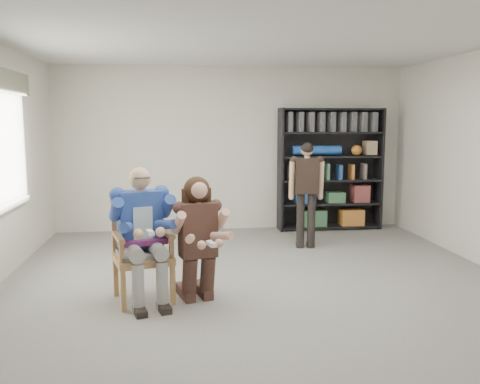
{
  "coord_description": "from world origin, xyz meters",
  "views": [
    {
      "loc": [
        -0.9,
        -5.25,
        1.86
      ],
      "look_at": [
        -0.2,
        0.6,
        1.05
      ],
      "focal_mm": 38.0,
      "sensor_mm": 36.0,
      "label": 1
    }
  ],
  "objects": [
    {
      "name": "room_shell",
      "position": [
        0.0,
        0.0,
        1.4
      ],
      "size": [
        6.0,
        7.0,
        2.8
      ],
      "primitive_type": null,
      "color": "silver",
      "rests_on": "ground"
    },
    {
      "name": "floor",
      "position": [
        0.0,
        0.0,
        0.0
      ],
      "size": [
        6.0,
        7.0,
        0.01
      ],
      "primitive_type": "cube",
      "color": "slate",
      "rests_on": "ground"
    },
    {
      "name": "window_left",
      "position": [
        -2.95,
        1.0,
        1.63
      ],
      "size": [
        0.16,
        2.0,
        1.75
      ],
      "primitive_type": null,
      "color": "white",
      "rests_on": "room_shell"
    },
    {
      "name": "armchair",
      "position": [
        -1.29,
        -0.02,
        0.55
      ],
      "size": [
        0.77,
        0.76,
        1.09
      ],
      "primitive_type": null,
      "rotation": [
        0.0,
        0.0,
        0.27
      ],
      "color": "#A77646",
      "rests_on": "floor"
    },
    {
      "name": "seated_man",
      "position": [
        -1.29,
        -0.02,
        0.71
      ],
      "size": [
        0.81,
        0.98,
        1.42
      ],
      "primitive_type": null,
      "rotation": [
        0.0,
        0.0,
        0.27
      ],
      "color": "#285196",
      "rests_on": "floor"
    },
    {
      "name": "kneeling_woman",
      "position": [
        -0.71,
        -0.14,
        0.65
      ],
      "size": [
        0.76,
        0.99,
        1.3
      ],
      "primitive_type": null,
      "rotation": [
        0.0,
        0.0,
        0.27
      ],
      "color": "#37231A",
      "rests_on": "floor"
    },
    {
      "name": "bookshelf",
      "position": [
        1.7,
        3.28,
        1.05
      ],
      "size": [
        1.8,
        0.38,
        2.1
      ],
      "primitive_type": null,
      "color": "black",
      "rests_on": "floor"
    },
    {
      "name": "standing_man",
      "position": [
        0.95,
        1.99,
        0.79
      ],
      "size": [
        0.51,
        0.32,
        1.57
      ],
      "primitive_type": null,
      "rotation": [
        0.0,
        0.0,
        -0.1
      ],
      "color": "black",
      "rests_on": "floor"
    }
  ]
}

